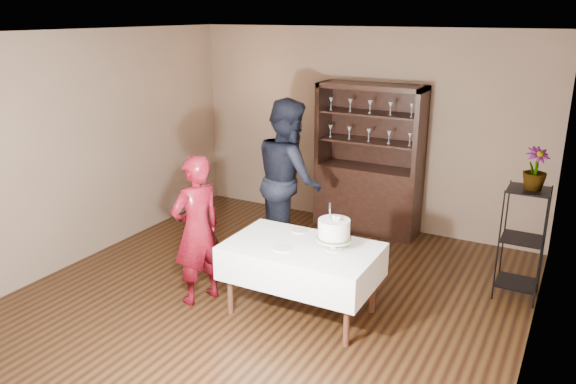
% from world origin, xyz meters
% --- Properties ---
extents(floor, '(5.00, 5.00, 0.00)m').
position_xyz_m(floor, '(0.00, 0.00, 0.00)').
color(floor, black).
rests_on(floor, ground).
extents(ceiling, '(5.00, 5.00, 0.00)m').
position_xyz_m(ceiling, '(0.00, 0.00, 2.70)').
color(ceiling, silver).
rests_on(ceiling, back_wall).
extents(back_wall, '(5.00, 0.02, 2.70)m').
position_xyz_m(back_wall, '(0.00, 2.50, 1.35)').
color(back_wall, brown).
rests_on(back_wall, floor).
extents(wall_left, '(0.02, 5.00, 2.70)m').
position_xyz_m(wall_left, '(-2.50, 0.00, 1.35)').
color(wall_left, brown).
rests_on(wall_left, floor).
extents(wall_right, '(0.02, 5.00, 2.70)m').
position_xyz_m(wall_right, '(2.50, 0.00, 1.35)').
color(wall_right, brown).
rests_on(wall_right, floor).
extents(china_hutch, '(1.40, 0.48, 2.00)m').
position_xyz_m(china_hutch, '(0.20, 2.25, 0.66)').
color(china_hutch, black).
rests_on(china_hutch, floor).
extents(plant_etagere, '(0.42, 0.42, 1.20)m').
position_xyz_m(plant_etagere, '(2.28, 1.20, 0.65)').
color(plant_etagere, black).
rests_on(plant_etagere, floor).
extents(cake_table, '(1.47, 0.91, 0.73)m').
position_xyz_m(cake_table, '(0.44, -0.20, 0.56)').
color(cake_table, white).
rests_on(cake_table, floor).
extents(woman, '(0.54, 0.66, 1.56)m').
position_xyz_m(woman, '(-0.62, -0.46, 0.78)').
color(woman, '#380510').
rests_on(woman, floor).
extents(man, '(1.18, 1.19, 1.94)m').
position_xyz_m(man, '(-0.35, 1.01, 0.97)').
color(man, black).
rests_on(man, floor).
extents(cake, '(0.37, 0.37, 0.47)m').
position_xyz_m(cake, '(0.74, -0.13, 0.92)').
color(cake, silver).
rests_on(cake, cake_table).
extents(plate_near, '(0.20, 0.20, 0.01)m').
position_xyz_m(plate_near, '(0.32, -0.36, 0.74)').
color(plate_near, silver).
rests_on(plate_near, cake_table).
extents(plate_far, '(0.21, 0.21, 0.01)m').
position_xyz_m(plate_far, '(0.25, 0.11, 0.74)').
color(plate_far, silver).
rests_on(plate_far, cake_table).
extents(potted_plant, '(0.33, 0.33, 0.43)m').
position_xyz_m(potted_plant, '(2.31, 1.22, 1.40)').
color(potted_plant, '#4C7336').
rests_on(potted_plant, plant_etagere).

